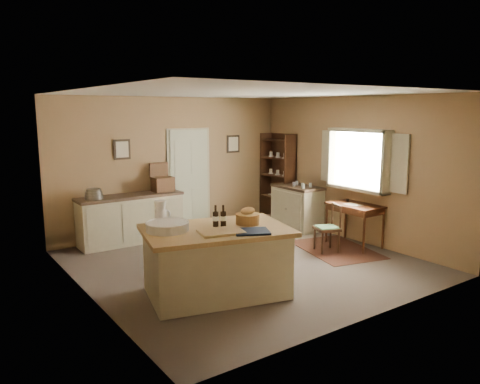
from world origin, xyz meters
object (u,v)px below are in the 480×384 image
object	(u,v)px
right_cabinet	(297,207)
shelving_unit	(279,178)
work_island	(216,259)
writing_desk	(355,209)
sideboard	(131,217)
desk_chair	(327,229)

from	to	relation	value
right_cabinet	shelving_unit	xyz separation A→B (m)	(0.15, 0.78, 0.51)
work_island	right_cabinet	distance (m)	3.86
work_island	writing_desk	distance (m)	3.32
sideboard	shelving_unit	world-z (taller)	shelving_unit
sideboard	desk_chair	xyz separation A→B (m)	(2.56, -2.50, -0.07)
work_island	sideboard	bearing A→B (deg)	103.16
writing_desk	right_cabinet	world-z (taller)	right_cabinet
shelving_unit	work_island	bearing A→B (deg)	-140.56
desk_chair	shelving_unit	xyz separation A→B (m)	(0.82, 2.30, 0.56)
desk_chair	shelving_unit	distance (m)	2.51
desk_chair	work_island	bearing A→B (deg)	-149.66
work_island	sideboard	distance (m)	3.02
writing_desk	desk_chair	size ratio (longest dim) A/B	1.18
writing_desk	shelving_unit	distance (m)	2.35
work_island	shelving_unit	distance (m)	4.47
work_island	desk_chair	size ratio (longest dim) A/B	2.61
work_island	shelving_unit	bearing A→B (deg)	53.42
right_cabinet	desk_chair	bearing A→B (deg)	-113.81
work_island	shelving_unit	xyz separation A→B (m)	(3.43, 2.82, 0.48)
work_island	shelving_unit	size ratio (longest dim) A/B	1.10
desk_chair	writing_desk	bearing A→B (deg)	17.10
sideboard	right_cabinet	xyz separation A→B (m)	(3.23, -0.98, -0.02)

